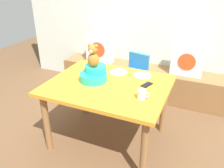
# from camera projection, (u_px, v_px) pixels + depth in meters

# --- Properties ---
(ground_plane) EXTENTS (8.00, 8.00, 0.00)m
(ground_plane) POSITION_uv_depth(u_px,v_px,m) (109.00, 139.00, 2.81)
(ground_plane) COLOR brown
(back_wall) EXTENTS (4.40, 0.10, 2.60)m
(back_wall) POSITION_uv_depth(u_px,v_px,m) (150.00, 9.00, 3.49)
(back_wall) COLOR silver
(back_wall) RESTS_ON ground_plane
(window_bench) EXTENTS (2.60, 0.44, 0.46)m
(window_bench) POSITION_uv_depth(u_px,v_px,m) (141.00, 80.00, 3.74)
(window_bench) COLOR olive
(window_bench) RESTS_ON ground_plane
(pillow_floral_left) EXTENTS (0.44, 0.15, 0.44)m
(pillow_floral_left) POSITION_uv_depth(u_px,v_px,m) (100.00, 48.00, 3.78)
(pillow_floral_left) COLOR silver
(pillow_floral_left) RESTS_ON window_bench
(pillow_floral_right) EXTENTS (0.44, 0.15, 0.44)m
(pillow_floral_right) POSITION_uv_depth(u_px,v_px,m) (187.00, 60.00, 3.28)
(pillow_floral_right) COLOR silver
(pillow_floral_right) RESTS_ON window_bench
(book_stack) EXTENTS (0.20, 0.14, 0.07)m
(book_stack) POSITION_uv_depth(u_px,v_px,m) (137.00, 64.00, 3.64)
(book_stack) COLOR #68C25A
(book_stack) RESTS_ON window_bench
(dining_table) EXTENTS (1.27, 1.02, 0.74)m
(dining_table) POSITION_uv_depth(u_px,v_px,m) (108.00, 92.00, 2.52)
(dining_table) COLOR orange
(dining_table) RESTS_ON ground_plane
(highchair) EXTENTS (0.39, 0.50, 0.79)m
(highchair) POSITION_uv_depth(u_px,v_px,m) (134.00, 74.00, 3.24)
(highchair) COLOR #2672B2
(highchair) RESTS_ON ground_plane
(infant_seat_teal) EXTENTS (0.30, 0.33, 0.16)m
(infant_seat_teal) POSITION_uv_depth(u_px,v_px,m) (94.00, 74.00, 2.52)
(infant_seat_teal) COLOR #20BEA2
(infant_seat_teal) RESTS_ON dining_table
(teddy_bear) EXTENTS (0.13, 0.12, 0.25)m
(teddy_bear) POSITION_uv_depth(u_px,v_px,m) (93.00, 56.00, 2.43)
(teddy_bear) COLOR #A26927
(teddy_bear) RESTS_ON infant_seat_teal
(ketchup_bottle) EXTENTS (0.07, 0.07, 0.18)m
(ketchup_bottle) POSITION_uv_depth(u_px,v_px,m) (91.00, 66.00, 2.70)
(ketchup_bottle) COLOR gold
(ketchup_bottle) RESTS_ON dining_table
(coffee_mug) EXTENTS (0.12, 0.08, 0.09)m
(coffee_mug) POSITION_uv_depth(u_px,v_px,m) (142.00, 94.00, 2.17)
(coffee_mug) COLOR silver
(coffee_mug) RESTS_ON dining_table
(dinner_plate_near) EXTENTS (0.20, 0.20, 0.01)m
(dinner_plate_near) POSITION_uv_depth(u_px,v_px,m) (142.00, 75.00, 2.66)
(dinner_plate_near) COLOR white
(dinner_plate_near) RESTS_ON dining_table
(dinner_plate_far) EXTENTS (0.20, 0.20, 0.01)m
(dinner_plate_far) POSITION_uv_depth(u_px,v_px,m) (119.00, 72.00, 2.74)
(dinner_plate_far) COLOR white
(dinner_plate_far) RESTS_ON dining_table
(cell_phone) EXTENTS (0.11, 0.16, 0.01)m
(cell_phone) POSITION_uv_depth(u_px,v_px,m) (147.00, 85.00, 2.44)
(cell_phone) COLOR black
(cell_phone) RESTS_ON dining_table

